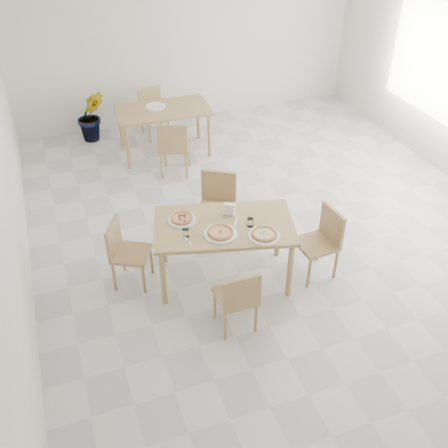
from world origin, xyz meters
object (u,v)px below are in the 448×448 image
object	(u,v)px
chair_back_s	(174,145)
potted_plant	(91,116)
plate_pepperoni	(182,220)
tumbler_b	(250,222)
plate_mushroom	(264,236)
second_table	(163,114)
main_table	(224,230)
tumbler_a	(186,233)
plate_empty	(156,107)
chair_east	(322,238)
pizza_margherita	(220,232)
plate_margherita	(220,234)
chair_back_n	(152,109)
chair_south	(238,297)
chair_west	(124,249)
chair_north	(217,202)
pizza_pepperoni	(182,218)
napkin_holder	(229,210)
pizza_mushroom	(264,234)

from	to	relation	value
chair_back_s	potted_plant	xyz separation A→B (m)	(-0.96, 1.60, -0.07)
plate_pepperoni	chair_back_s	world-z (taller)	chair_back_s
tumbler_b	plate_mushroom	bearing A→B (deg)	-72.90
plate_mushroom	second_table	distance (m)	3.51
main_table	tumbler_a	bearing A→B (deg)	-156.76
second_table	plate_empty	bearing A→B (deg)	136.30
chair_east	pizza_margherita	bearing A→B (deg)	-99.96
plate_margherita	pizza_margherita	world-z (taller)	pizza_margherita
tumbler_a	potted_plant	distance (m)	4.13
second_table	potted_plant	world-z (taller)	potted_plant
plate_margherita	tumbler_b	size ratio (longest dim) A/B	3.73
potted_plant	plate_margherita	bearing A→B (deg)	-79.68
potted_plant	plate_mushroom	bearing A→B (deg)	-74.92
chair_back_s	chair_back_n	xyz separation A→B (m)	(0.03, 1.45, -0.04)
chair_back_n	plate_empty	size ratio (longest dim) A/B	2.59
plate_margherita	tumbler_b	xyz separation A→B (m)	(0.35, 0.04, 0.04)
chair_south	chair_back_n	size ratio (longest dim) A/B	0.96
chair_west	plate_empty	xyz separation A→B (m)	(1.10, 2.94, 0.30)
chair_north	plate_empty	distance (m)	2.50
pizza_pepperoni	tumbler_b	xyz separation A→B (m)	(0.65, -0.34, 0.01)
potted_plant	plate_empty	bearing A→B (deg)	-39.85
main_table	second_table	bearing A→B (deg)	101.81
tumbler_b	napkin_holder	size ratio (longest dim) A/B	0.66
chair_north	second_table	size ratio (longest dim) A/B	0.60
second_table	chair_back_n	bearing A→B (deg)	93.83
plate_pepperoni	second_table	xyz separation A→B (m)	(0.55, 2.94, -0.10)
plate_empty	napkin_holder	bearing A→B (deg)	-88.95
chair_north	chair_south	bearing A→B (deg)	-70.11
chair_back_s	chair_south	bearing A→B (deg)	108.04
main_table	plate_margherita	xyz separation A→B (m)	(-0.10, -0.16, 0.09)
potted_plant	pizza_pepperoni	bearing A→B (deg)	-83.15
pizza_pepperoni	tumbler_a	size ratio (longest dim) A/B	3.30
plate_margherita	main_table	bearing A→B (deg)	58.94
main_table	chair_south	world-z (taller)	chair_south
pizza_margherita	second_table	xyz separation A→B (m)	(0.25, 3.32, -0.12)
chair_south	plate_mushroom	xyz separation A→B (m)	(0.46, 0.45, 0.31)
plate_pepperoni	potted_plant	size ratio (longest dim) A/B	0.35
tumbler_b	second_table	xyz separation A→B (m)	(-0.10, 3.28, -0.14)
chair_south	second_table	xyz separation A→B (m)	(0.29, 3.96, 0.21)
plate_pepperoni	plate_empty	xyz separation A→B (m)	(0.46, 3.04, 0.00)
chair_south	tumbler_a	size ratio (longest dim) A/B	8.32
chair_west	pizza_margherita	distance (m)	1.11
tumbler_a	pizza_pepperoni	bearing A→B (deg)	81.84
chair_west	pizza_mushroom	size ratio (longest dim) A/B	2.44
chair_north	tumbler_b	size ratio (longest dim) A/B	9.40
napkin_holder	chair_back_s	size ratio (longest dim) A/B	0.16
potted_plant	chair_east	bearing A→B (deg)	-65.81
napkin_holder	chair_north	bearing A→B (deg)	120.02
pizza_mushroom	tumbler_a	world-z (taller)	tumbler_a
chair_south	tumbler_b	world-z (taller)	tumbler_b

